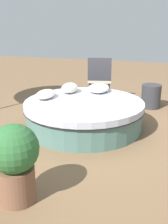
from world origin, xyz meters
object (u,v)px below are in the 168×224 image
throw_pillow_1 (70,88)px  patio_chair (100,76)px  throw_pillow_0 (99,88)px  round_bed (84,114)px  throw_pillow_2 (46,94)px  side_table (151,96)px  planter (15,160)px

throw_pillow_1 → patio_chair: bearing=-11.9°
throw_pillow_0 → throw_pillow_1: bearing=111.6°
round_bed → patio_chair: (1.76, 0.16, 0.32)m
round_bed → throw_pillow_2: (0.01, 0.70, 0.30)m
throw_pillow_0 → throw_pillow_2: throw_pillow_0 is taller
side_table → throw_pillow_0: bearing=131.1°
patio_chair → throw_pillow_1: bearing=-114.1°
patio_chair → planter: bearing=-100.9°
throw_pillow_1 → side_table: 1.80m
round_bed → patio_chair: patio_chair is taller
throw_pillow_1 → throw_pillow_2: size_ratio=0.89×
throw_pillow_0 → throw_pillow_1: 0.55m
throw_pillow_0 → side_table: throw_pillow_0 is taller
patio_chair → side_table: (-0.25, -1.18, -0.31)m
throw_pillow_2 → patio_chair: bearing=-17.2°
throw_pillow_0 → patio_chair: patio_chair is taller
throw_pillow_2 → side_table: (1.50, -1.72, -0.30)m
round_bed → throw_pillow_2: 0.77m
throw_pillow_0 → planter: size_ratio=0.62×
throw_pillow_1 → throw_pillow_2: throw_pillow_1 is taller
throw_pillow_1 → patio_chair: patio_chair is taller
round_bed → patio_chair: 1.80m
throw_pillow_1 → throw_pillow_2: bearing=150.4°
throw_pillow_0 → patio_chair: (1.07, 0.24, 0.01)m
patio_chair → planter: (-3.92, -0.09, -0.09)m
throw_pillow_0 → throw_pillow_2: 1.04m
throw_pillow_1 → throw_pillow_2: 0.56m
patio_chair → throw_pillow_2: bearing=-119.3°
throw_pillow_2 → side_table: bearing=-48.9°
throw_pillow_0 → side_table: (0.82, -0.94, -0.30)m
round_bed → throw_pillow_1: 0.72m
planter → throw_pillow_0: bearing=-3.1°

